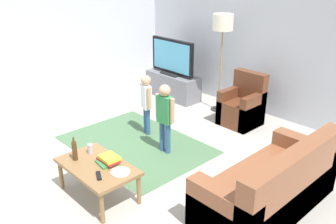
{
  "coord_description": "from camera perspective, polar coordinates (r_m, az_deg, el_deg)",
  "views": [
    {
      "loc": [
        3.43,
        -2.62,
        2.61
      ],
      "look_at": [
        0.0,
        0.6,
        0.65
      ],
      "focal_mm": 38.67,
      "sensor_mm": 36.0,
      "label": 1
    }
  ],
  "objects": [
    {
      "name": "wall_back",
      "position": [
        6.7,
        15.44,
        10.99
      ],
      "size": [
        6.0,
        0.12,
        2.7
      ],
      "primitive_type": "cube",
      "color": "silver",
      "rests_on": "ground"
    },
    {
      "name": "soda_can",
      "position": [
        4.57,
        -12.16,
        -5.67
      ],
      "size": [
        0.07,
        0.07,
        0.12
      ],
      "primitive_type": "cylinder",
      "color": "silver",
      "rests_on": "coffee_table"
    },
    {
      "name": "area_rug",
      "position": [
        5.62,
        -5.11,
        -5.1
      ],
      "size": [
        2.2,
        1.6,
        0.01
      ],
      "primitive_type": "cube",
      "color": "#4C724C",
      "rests_on": "ground"
    },
    {
      "name": "coffee_table",
      "position": [
        4.36,
        -11.06,
        -8.75
      ],
      "size": [
        1.0,
        0.6,
        0.42
      ],
      "color": "olive",
      "rests_on": "ground"
    },
    {
      "name": "child_center",
      "position": [
        5.14,
        -0.51,
        -0.08
      ],
      "size": [
        0.35,
        0.17,
        1.04
      ],
      "color": "#33598C",
      "rests_on": "ground"
    },
    {
      "name": "wall_left",
      "position": [
        7.05,
        -21.06,
        10.86
      ],
      "size": [
        0.12,
        6.0,
        2.7
      ],
      "primitive_type": "cube",
      "color": "silver",
      "rests_on": "ground"
    },
    {
      "name": "ground",
      "position": [
        5.04,
        -5.04,
        -8.65
      ],
      "size": [
        7.8,
        7.8,
        0.0
      ],
      "primitive_type": "plane",
      "color": "#B2ADA3"
    },
    {
      "name": "tv",
      "position": [
        7.28,
        0.67,
        8.61
      ],
      "size": [
        1.1,
        0.28,
        0.71
      ],
      "color": "black",
      "rests_on": "tv_stand"
    },
    {
      "name": "plate",
      "position": [
        4.14,
        -7.51,
        -9.36
      ],
      "size": [
        0.22,
        0.22,
        0.02
      ],
      "color": "white",
      "rests_on": "coffee_table"
    },
    {
      "name": "tv_stand",
      "position": [
        7.46,
        0.77,
        4.13
      ],
      "size": [
        1.2,
        0.44,
        0.5
      ],
      "color": "slate",
      "rests_on": "ground"
    },
    {
      "name": "couch",
      "position": [
        4.25,
        16.35,
        -11.51
      ],
      "size": [
        0.8,
        1.8,
        0.86
      ],
      "color": "brown",
      "rests_on": "ground"
    },
    {
      "name": "child_near_tv",
      "position": [
        5.74,
        -3.44,
        2.01
      ],
      "size": [
        0.31,
        0.19,
        0.99
      ],
      "color": "#33598C",
      "rests_on": "ground"
    },
    {
      "name": "bottle",
      "position": [
        4.44,
        -14.51,
        -5.9
      ],
      "size": [
        0.06,
        0.06,
        0.3
      ],
      "color": "#4C3319",
      "rests_on": "coffee_table"
    },
    {
      "name": "armchair",
      "position": [
        6.33,
        11.72,
        0.72
      ],
      "size": [
        0.6,
        0.6,
        0.9
      ],
      "color": "brown",
      "rests_on": "ground"
    },
    {
      "name": "floor_lamp",
      "position": [
        6.55,
        8.62,
        13.01
      ],
      "size": [
        0.36,
        0.36,
        1.78
      ],
      "color": "#262626",
      "rests_on": "ground"
    },
    {
      "name": "book_stack",
      "position": [
        4.33,
        -9.4,
        -7.43
      ],
      "size": [
        0.27,
        0.24,
        0.09
      ],
      "color": "#388C4C",
      "rests_on": "coffee_table"
    },
    {
      "name": "tv_remote",
      "position": [
        4.11,
        -10.86,
        -9.82
      ],
      "size": [
        0.17,
        0.12,
        0.02
      ],
      "primitive_type": "cube",
      "rotation": [
        0.0,
        0.0,
        -0.46
      ],
      "color": "black",
      "rests_on": "coffee_table"
    }
  ]
}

